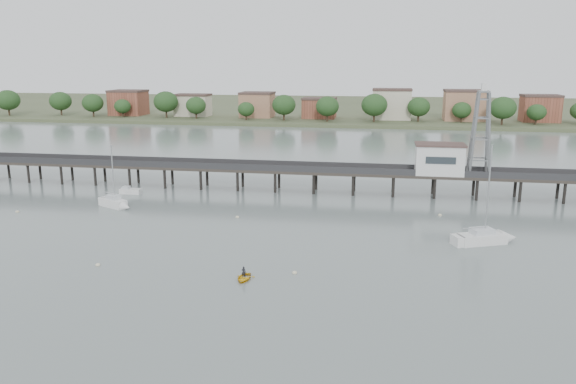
# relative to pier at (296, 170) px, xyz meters

# --- Properties ---
(ground_plane) EXTENTS (500.00, 500.00, 0.00)m
(ground_plane) POSITION_rel_pier_xyz_m (0.00, -60.00, -3.79)
(ground_plane) COLOR slate
(ground_plane) RESTS_ON ground
(pier) EXTENTS (150.00, 5.00, 5.50)m
(pier) POSITION_rel_pier_xyz_m (0.00, 0.00, 0.00)
(pier) COLOR #2D2823
(pier) RESTS_ON ground
(pier_building) EXTENTS (8.40, 5.40, 5.30)m
(pier_building) POSITION_rel_pier_xyz_m (25.00, 0.00, 2.87)
(pier_building) COLOR silver
(pier_building) RESTS_ON ground
(lattice_tower) EXTENTS (3.20, 3.20, 15.50)m
(lattice_tower) POSITION_rel_pier_xyz_m (31.50, 0.00, 7.31)
(lattice_tower) COLOR slate
(lattice_tower) RESTS_ON ground
(sailboat_c) EXTENTS (8.54, 5.44, 13.63)m
(sailboat_c) POSITION_rel_pier_xyz_m (29.58, -25.34, -3.15)
(sailboat_c) COLOR white
(sailboat_c) RESTS_ON ground
(sailboat_b) EXTENTS (6.48, 4.45, 10.63)m
(sailboat_b) POSITION_rel_pier_xyz_m (-26.54, -16.75, -3.14)
(sailboat_b) COLOR white
(sailboat_b) RESTS_ON ground
(white_tender) EXTENTS (3.73, 1.60, 1.44)m
(white_tender) POSITION_rel_pier_xyz_m (-28.87, -7.04, -3.35)
(white_tender) COLOR white
(white_tender) RESTS_ON ground
(yellow_dinghy) EXTENTS (2.05, 0.66, 2.84)m
(yellow_dinghy) POSITION_rel_pier_xyz_m (1.04, -43.05, -3.79)
(yellow_dinghy) COLOR gold
(yellow_dinghy) RESTS_ON ground
(dinghy_occupant) EXTENTS (0.65, 1.31, 0.30)m
(dinghy_occupant) POSITION_rel_pier_xyz_m (1.04, -43.05, -3.79)
(dinghy_occupant) COLOR black
(dinghy_occupant) RESTS_ON ground
(mooring_buoys) EXTENTS (84.27, 29.51, 0.39)m
(mooring_buoys) POSITION_rel_pier_xyz_m (1.71, -29.17, -3.71)
(mooring_buoys) COLOR beige
(mooring_buoys) RESTS_ON ground
(far_shore) EXTENTS (500.00, 170.00, 10.40)m
(far_shore) POSITION_rel_pier_xyz_m (0.36, 179.58, -2.85)
(far_shore) COLOR #475133
(far_shore) RESTS_ON ground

